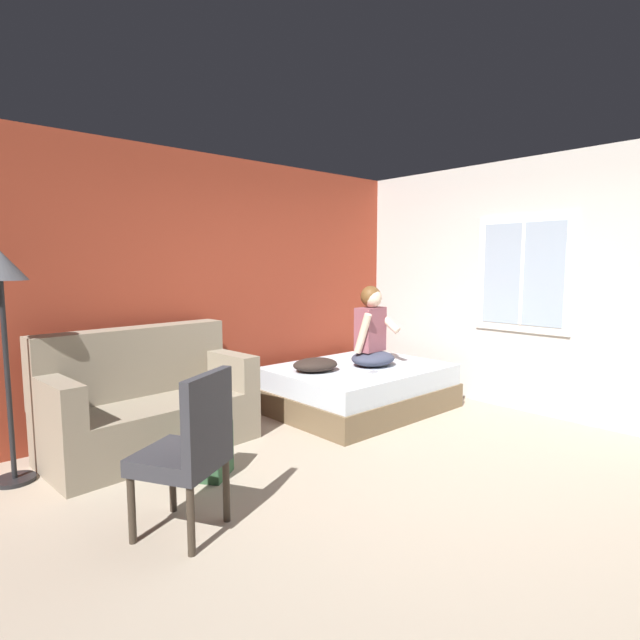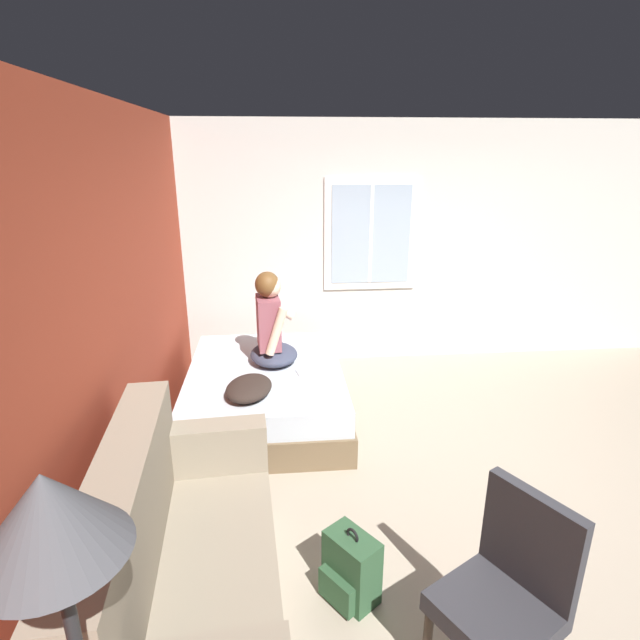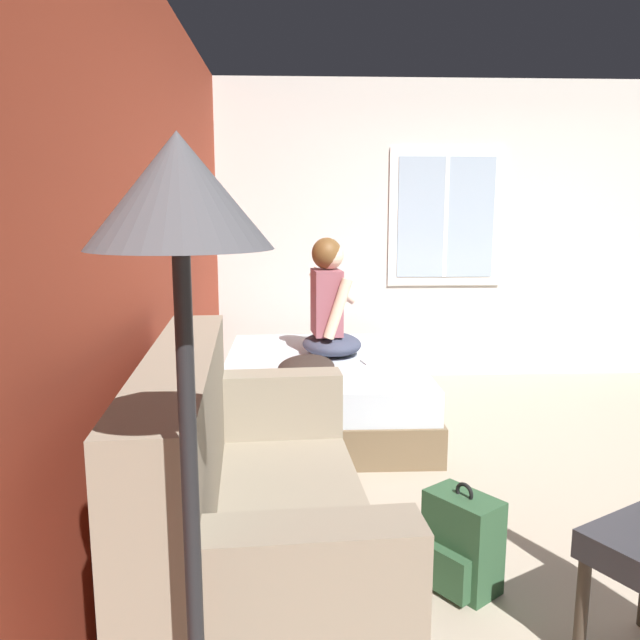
{
  "view_description": "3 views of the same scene",
  "coord_description": "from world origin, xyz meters",
  "px_view_note": "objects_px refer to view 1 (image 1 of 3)",
  "views": [
    {
      "loc": [
        -2.77,
        -2.11,
        1.6
      ],
      "look_at": [
        0.5,
        1.53,
        1.04
      ],
      "focal_mm": 28.0,
      "sensor_mm": 36.0,
      "label": 1
    },
    {
      "loc": [
        -3.08,
        1.47,
        2.38
      ],
      "look_at": [
        0.43,
        1.15,
        1.18
      ],
      "focal_mm": 28.0,
      "sensor_mm": 36.0,
      "label": 2
    },
    {
      "loc": [
        -3.3,
        1.79,
        1.55
      ],
      "look_at": [
        0.12,
        1.64,
        0.95
      ],
      "focal_mm": 35.0,
      "sensor_mm": 36.0,
      "label": 3
    }
  ],
  "objects_px": {
    "backpack": "(214,452)",
    "floor_lamp": "(1,288)",
    "cell_phone": "(372,372)",
    "couch": "(148,404)",
    "bed": "(359,388)",
    "side_chair": "(190,447)",
    "throw_pillow": "(315,365)",
    "person_seated": "(372,333)"
  },
  "relations": [
    {
      "from": "couch",
      "to": "person_seated",
      "type": "relative_size",
      "value": 2.0
    },
    {
      "from": "person_seated",
      "to": "floor_lamp",
      "type": "bearing_deg",
      "value": 171.88
    },
    {
      "from": "cell_phone",
      "to": "person_seated",
      "type": "bearing_deg",
      "value": -59.35
    },
    {
      "from": "bed",
      "to": "throw_pillow",
      "type": "relative_size",
      "value": 3.88
    },
    {
      "from": "person_seated",
      "to": "throw_pillow",
      "type": "relative_size",
      "value": 1.82
    },
    {
      "from": "bed",
      "to": "backpack",
      "type": "relative_size",
      "value": 4.06
    },
    {
      "from": "throw_pillow",
      "to": "cell_phone",
      "type": "distance_m",
      "value": 0.59
    },
    {
      "from": "bed",
      "to": "floor_lamp",
      "type": "bearing_deg",
      "value": 172.7
    },
    {
      "from": "side_chair",
      "to": "person_seated",
      "type": "relative_size",
      "value": 1.12
    },
    {
      "from": "couch",
      "to": "side_chair",
      "type": "distance_m",
      "value": 1.55
    },
    {
      "from": "couch",
      "to": "floor_lamp",
      "type": "height_order",
      "value": "floor_lamp"
    },
    {
      "from": "bed",
      "to": "backpack",
      "type": "bearing_deg",
      "value": -166.93
    },
    {
      "from": "person_seated",
      "to": "floor_lamp",
      "type": "height_order",
      "value": "floor_lamp"
    },
    {
      "from": "backpack",
      "to": "floor_lamp",
      "type": "height_order",
      "value": "floor_lamp"
    },
    {
      "from": "bed",
      "to": "couch",
      "type": "relative_size",
      "value": 1.06
    },
    {
      "from": "bed",
      "to": "throw_pillow",
      "type": "distance_m",
      "value": 0.63
    },
    {
      "from": "cell_phone",
      "to": "floor_lamp",
      "type": "height_order",
      "value": "floor_lamp"
    },
    {
      "from": "couch",
      "to": "side_chair",
      "type": "relative_size",
      "value": 1.79
    },
    {
      "from": "person_seated",
      "to": "backpack",
      "type": "height_order",
      "value": "person_seated"
    },
    {
      "from": "backpack",
      "to": "cell_phone",
      "type": "height_order",
      "value": "cell_phone"
    },
    {
      "from": "bed",
      "to": "floor_lamp",
      "type": "distance_m",
      "value": 3.47
    },
    {
      "from": "couch",
      "to": "floor_lamp",
      "type": "distance_m",
      "value": 1.45
    },
    {
      "from": "side_chair",
      "to": "person_seated",
      "type": "bearing_deg",
      "value": 20.9
    },
    {
      "from": "side_chair",
      "to": "bed",
      "type": "bearing_deg",
      "value": 23.07
    },
    {
      "from": "couch",
      "to": "cell_phone",
      "type": "relative_size",
      "value": 12.17
    },
    {
      "from": "couch",
      "to": "backpack",
      "type": "xyz_separation_m",
      "value": [
        0.13,
        -0.88,
        -0.2
      ]
    },
    {
      "from": "throw_pillow",
      "to": "bed",
      "type": "bearing_deg",
      "value": -12.81
    },
    {
      "from": "cell_phone",
      "to": "floor_lamp",
      "type": "relative_size",
      "value": 0.08
    },
    {
      "from": "cell_phone",
      "to": "floor_lamp",
      "type": "xyz_separation_m",
      "value": [
        -3.08,
        0.74,
        0.94
      ]
    },
    {
      "from": "bed",
      "to": "cell_phone",
      "type": "distance_m",
      "value": 0.43
    },
    {
      "from": "bed",
      "to": "person_seated",
      "type": "relative_size",
      "value": 2.13
    },
    {
      "from": "couch",
      "to": "side_chair",
      "type": "height_order",
      "value": "couch"
    },
    {
      "from": "cell_phone",
      "to": "backpack",
      "type": "bearing_deg",
      "value": 81.88
    },
    {
      "from": "backpack",
      "to": "throw_pillow",
      "type": "bearing_deg",
      "value": 21.28
    },
    {
      "from": "floor_lamp",
      "to": "backpack",
      "type": "bearing_deg",
      "value": -38.24
    },
    {
      "from": "person_seated",
      "to": "throw_pillow",
      "type": "bearing_deg",
      "value": 164.22
    },
    {
      "from": "floor_lamp",
      "to": "side_chair",
      "type": "bearing_deg",
      "value": -67.37
    },
    {
      "from": "couch",
      "to": "side_chair",
      "type": "bearing_deg",
      "value": -104.29
    },
    {
      "from": "backpack",
      "to": "cell_phone",
      "type": "distance_m",
      "value": 1.97
    },
    {
      "from": "side_chair",
      "to": "person_seated",
      "type": "distance_m",
      "value": 2.93
    },
    {
      "from": "bed",
      "to": "couch",
      "type": "distance_m",
      "value": 2.25
    },
    {
      "from": "person_seated",
      "to": "backpack",
      "type": "relative_size",
      "value": 1.91
    }
  ]
}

